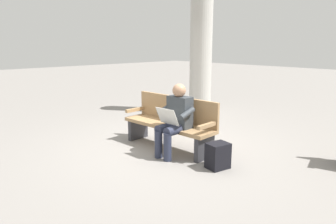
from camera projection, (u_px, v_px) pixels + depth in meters
name	position (u px, v px, depth m)	size (l,w,h in m)	color
ground_plane	(168.00, 148.00, 5.49)	(40.00, 40.00, 0.00)	gray
bench_near	(171.00, 122.00, 5.44)	(1.82, 0.58, 0.90)	#9E7A51
person_seated	(175.00, 118.00, 5.03)	(0.59, 0.59, 1.18)	#33383D
backpack	(218.00, 156.00, 4.57)	(0.33, 0.36, 0.39)	black
support_pillar	(201.00, 41.00, 7.99)	(0.57, 0.57, 3.75)	#B2AFA8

